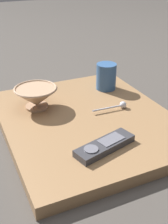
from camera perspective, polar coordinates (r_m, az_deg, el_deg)
The scene contains 6 objects.
ground_plane at distance 0.96m, azimuth 0.56°, elevation -2.66°, with size 6.00×6.00×0.00m, color #47423D.
table at distance 0.95m, azimuth 0.56°, elevation -1.72°, with size 0.53×0.62×0.04m.
cereal_bowl at distance 0.99m, azimuth -9.40°, elevation 3.03°, with size 0.15×0.15×0.07m.
coffee_mug at distance 1.12m, azimuth 4.38°, elevation 6.98°, with size 0.08×0.08×0.10m.
teaspoon at distance 0.99m, azimuth 6.90°, elevation 1.34°, with size 0.13×0.02×0.02m.
tv_remote_near at distance 0.78m, azimuth 4.10°, elevation -6.59°, with size 0.19×0.10×0.02m.
Camera 1 is at (0.35, 0.74, 0.50)m, focal length 46.53 mm.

